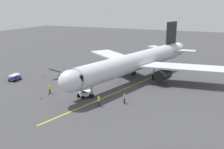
% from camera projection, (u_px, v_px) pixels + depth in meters
% --- Properties ---
extents(ground_plane, '(220.00, 220.00, 0.00)m').
position_uv_depth(ground_plane, '(142.00, 80.00, 54.20)').
color(ground_plane, '#424244').
extents(apron_lead_in_line, '(10.80, 38.64, 0.01)m').
position_uv_depth(apron_lead_in_line, '(126.00, 89.00, 48.62)').
color(apron_lead_in_line, yellow).
rests_on(apron_lead_in_line, ground).
extents(airplane, '(33.57, 39.70, 11.50)m').
position_uv_depth(airplane, '(137.00, 62.00, 53.05)').
color(airplane, silver).
rests_on(airplane, ground).
extents(ground_crew_marshaller, '(0.39, 0.47, 1.71)m').
position_uv_depth(ground_crew_marshaller, '(124.00, 98.00, 41.05)').
color(ground_crew_marshaller, '#23232D').
rests_on(ground_crew_marshaller, ground).
extents(ground_crew_wing_walker, '(0.30, 0.43, 1.71)m').
position_uv_depth(ground_crew_wing_walker, '(99.00, 101.00, 39.95)').
color(ground_crew_wing_walker, '#23232D').
rests_on(ground_crew_wing_walker, ground).
extents(ground_crew_loader, '(0.43, 0.30, 1.71)m').
position_uv_depth(ground_crew_loader, '(50.00, 89.00, 45.57)').
color(ground_crew_loader, '#23232D').
rests_on(ground_crew_loader, ground).
extents(baggage_cart_near_nose, '(1.87, 2.77, 1.27)m').
position_uv_depth(baggage_cart_near_nose, '(15.00, 77.00, 53.63)').
color(baggage_cart_near_nose, '#2D3899').
rests_on(baggage_cart_near_nose, ground).
extents(belt_loader_portside, '(4.01, 4.15, 2.32)m').
position_uv_depth(belt_loader_portside, '(64.00, 74.00, 55.72)').
color(belt_loader_portside, white).
rests_on(belt_loader_portside, ground).
extents(belt_loader_rear_apron, '(2.89, 4.68, 2.32)m').
position_uv_depth(belt_loader_rear_apron, '(85.00, 93.00, 43.95)').
color(belt_loader_rear_apron, white).
rests_on(belt_loader_rear_apron, ground).
extents(safety_cone_nose_left, '(0.32, 0.32, 0.55)m').
position_uv_depth(safety_cone_nose_left, '(44.00, 76.00, 56.02)').
color(safety_cone_nose_left, '#F2590F').
rests_on(safety_cone_nose_left, ground).
extents(safety_cone_nose_right, '(0.32, 0.32, 0.55)m').
position_uv_depth(safety_cone_nose_right, '(41.00, 98.00, 43.04)').
color(safety_cone_nose_right, '#F2590F').
rests_on(safety_cone_nose_right, ground).
extents(safety_cone_wing_port, '(0.32, 0.32, 0.55)m').
position_uv_depth(safety_cone_wing_port, '(48.00, 94.00, 44.97)').
color(safety_cone_wing_port, '#F2590F').
rests_on(safety_cone_wing_port, ground).
extents(safety_cone_wing_starboard, '(0.32, 0.32, 0.55)m').
position_uv_depth(safety_cone_wing_starboard, '(124.00, 95.00, 44.55)').
color(safety_cone_wing_starboard, '#F2590F').
rests_on(safety_cone_wing_starboard, ground).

